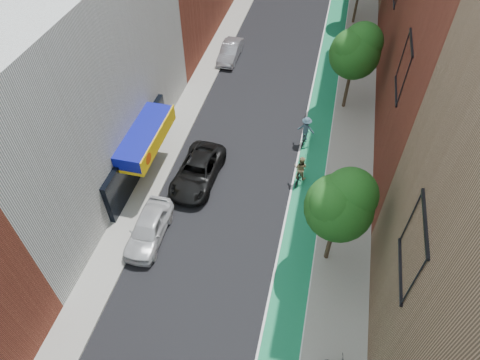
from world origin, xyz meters
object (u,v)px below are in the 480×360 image
Objects in this scene: cyclist_lane_near at (300,172)px; cyclist_lane_mid at (317,202)px; parked_car_white at (149,229)px; cyclist_lane_far at (306,132)px; parked_car_silver at (230,51)px; parked_car_black at (198,171)px.

cyclist_lane_mid is (1.36, -2.17, -0.14)m from cyclist_lane_near.
cyclist_lane_far is (7.57, 10.09, 0.28)m from parked_car_white.
cyclist_lane_far reaches higher than parked_car_white.
cyclist_lane_near reaches higher than parked_car_silver.
parked_car_black is 7.77m from cyclist_lane_mid.
cyclist_lane_far reaches higher than cyclist_lane_mid.
parked_car_silver is at bearing -47.94° from cyclist_lane_near.
cyclist_lane_near is at bearing -59.02° from parked_car_silver.
parked_car_white is 1.05× the size of parked_car_silver.
parked_car_silver is 2.11× the size of cyclist_lane_mid.
cyclist_lane_near reaches higher than cyclist_lane_mid.
cyclist_lane_mid reaches higher than parked_car_black.
parked_car_black is 2.44× the size of cyclist_lane_far.
parked_car_black is at bearing -16.01° from cyclist_lane_mid.
parked_car_black reaches higher than parked_car_silver.
cyclist_lane_near is 1.05× the size of cyclist_lane_mid.
parked_car_white is 0.83× the size of parked_car_black.
cyclist_lane_near is at bearing 38.22° from parked_car_white.
parked_car_white is at bearing -102.58° from parked_car_black.
parked_car_silver is 12.40m from cyclist_lane_far.
parked_car_white reaches higher than parked_car_black.
cyclist_lane_far reaches higher than cyclist_lane_near.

